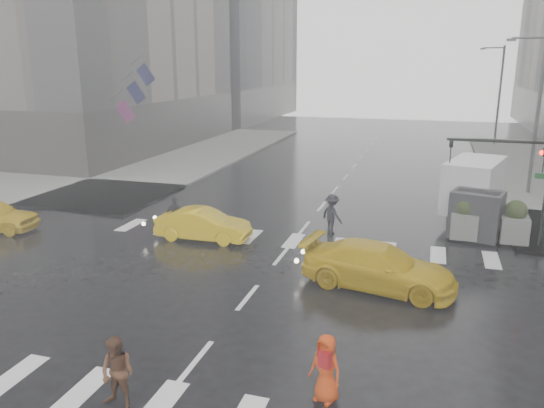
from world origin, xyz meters
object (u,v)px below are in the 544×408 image
(taxi_mid, at_px, (203,225))
(pedestrian_orange, at_px, (326,368))
(pedestrian_brown, at_px, (118,373))
(box_truck, at_px, (474,192))
(traffic_signal_pole, at_px, (522,171))

(taxi_mid, bearing_deg, pedestrian_orange, -144.48)
(pedestrian_brown, distance_m, box_truck, 18.81)
(pedestrian_brown, bearing_deg, pedestrian_orange, 22.02)
(traffic_signal_pole, height_order, taxi_mid, traffic_signal_pole)
(pedestrian_brown, relative_size, pedestrian_orange, 1.03)
(pedestrian_orange, bearing_deg, pedestrian_brown, -137.47)
(pedestrian_brown, height_order, box_truck, box_truck)
(taxi_mid, bearing_deg, traffic_signal_pole, -78.54)
(traffic_signal_pole, height_order, pedestrian_orange, traffic_signal_pole)
(pedestrian_orange, bearing_deg, traffic_signal_pole, 89.74)
(traffic_signal_pole, distance_m, taxi_mid, 13.40)
(pedestrian_brown, xyz_separation_m, box_truck, (8.35, 16.84, 0.77))
(traffic_signal_pole, xyz_separation_m, taxi_mid, (-12.82, -2.96, -2.54))
(pedestrian_orange, bearing_deg, box_truck, 98.56)
(pedestrian_orange, height_order, box_truck, box_truck)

